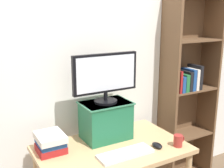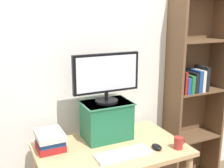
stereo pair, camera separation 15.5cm
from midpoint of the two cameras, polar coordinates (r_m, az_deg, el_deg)
The scene contains 9 objects.
back_wall at distance 2.54m, azimuth -3.08°, elevation 2.51°, with size 7.00×0.08×2.60m.
desk at distance 2.33m, azimuth 1.84°, elevation -14.81°, with size 1.17×0.73×0.78m.
bookshelf_unit at distance 3.05m, azimuth 17.61°, elevation -1.03°, with size 0.60×0.28×2.05m.
riser_box at distance 2.38m, azimuth 0.77°, elevation -7.26°, with size 0.41×0.29×0.32m.
computer_monitor at distance 2.27m, azimuth 0.82°, elevation 1.66°, with size 0.57×0.19×0.41m.
keyboard at distance 2.17m, azimuth 4.46°, elevation -14.03°, with size 0.44×0.15×0.02m.
computer_mouse at distance 2.30m, azimuth 11.05°, elevation -12.46°, with size 0.06×0.10×0.04m.
book_stack at distance 2.26m, azimuth -10.50°, elevation -11.24°, with size 0.21×0.25×0.15m.
coffee_mug at distance 2.33m, azimuth 15.30°, elevation -11.48°, with size 0.10×0.07×0.10m.
Camera 2 is at (-0.87, -1.85, 1.82)m, focal length 45.00 mm.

